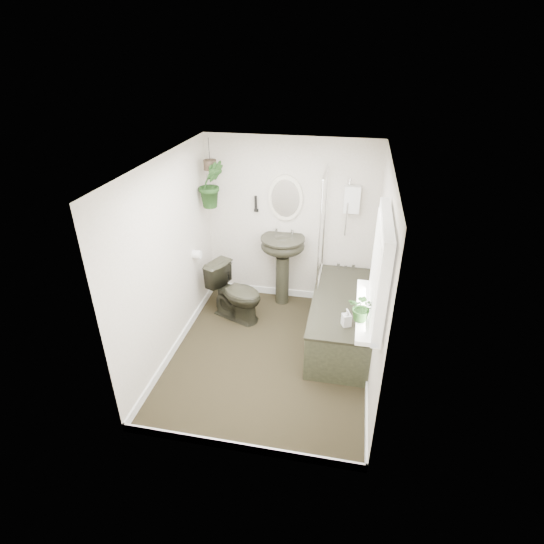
# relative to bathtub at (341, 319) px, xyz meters

# --- Properties ---
(floor) EXTENTS (2.30, 2.80, 0.02)m
(floor) POSITION_rel_bathtub_xyz_m (-0.80, -0.50, -0.30)
(floor) COLOR #2A2917
(floor) RESTS_ON ground
(ceiling) EXTENTS (2.30, 2.80, 0.02)m
(ceiling) POSITION_rel_bathtub_xyz_m (-0.80, -0.50, 2.02)
(ceiling) COLOR white
(ceiling) RESTS_ON ground
(wall_back) EXTENTS (2.30, 0.02, 2.30)m
(wall_back) POSITION_rel_bathtub_xyz_m (-0.80, 0.91, 0.86)
(wall_back) COLOR silver
(wall_back) RESTS_ON ground
(wall_front) EXTENTS (2.30, 0.02, 2.30)m
(wall_front) POSITION_rel_bathtub_xyz_m (-0.80, -1.91, 0.86)
(wall_front) COLOR silver
(wall_front) RESTS_ON ground
(wall_left) EXTENTS (0.02, 2.80, 2.30)m
(wall_left) POSITION_rel_bathtub_xyz_m (-1.96, -0.50, 0.86)
(wall_left) COLOR silver
(wall_left) RESTS_ON ground
(wall_right) EXTENTS (0.02, 2.80, 2.30)m
(wall_right) POSITION_rel_bathtub_xyz_m (0.36, -0.50, 0.86)
(wall_right) COLOR silver
(wall_right) RESTS_ON ground
(skirting) EXTENTS (2.30, 2.80, 0.10)m
(skirting) POSITION_rel_bathtub_xyz_m (-0.80, -0.50, -0.24)
(skirting) COLOR white
(skirting) RESTS_ON floor
(bathtub) EXTENTS (0.72, 1.72, 0.58)m
(bathtub) POSITION_rel_bathtub_xyz_m (0.00, 0.00, 0.00)
(bathtub) COLOR black
(bathtub) RESTS_ON floor
(bath_screen) EXTENTS (0.04, 0.72, 1.40)m
(bath_screen) POSITION_rel_bathtub_xyz_m (-0.33, 0.49, 0.99)
(bath_screen) COLOR silver
(bath_screen) RESTS_ON bathtub
(shower_box) EXTENTS (0.20, 0.10, 0.35)m
(shower_box) POSITION_rel_bathtub_xyz_m (0.00, 0.84, 1.26)
(shower_box) COLOR white
(shower_box) RESTS_ON wall_back
(oval_mirror) EXTENTS (0.46, 0.03, 0.62)m
(oval_mirror) POSITION_rel_bathtub_xyz_m (-0.86, 0.87, 1.21)
(oval_mirror) COLOR beige
(oval_mirror) RESTS_ON wall_back
(wall_sconce) EXTENTS (0.04, 0.04, 0.22)m
(wall_sconce) POSITION_rel_bathtub_xyz_m (-1.26, 0.86, 1.11)
(wall_sconce) COLOR black
(wall_sconce) RESTS_ON wall_back
(toilet_roll_holder) EXTENTS (0.11, 0.11, 0.11)m
(toilet_roll_holder) POSITION_rel_bathtub_xyz_m (-1.90, 0.20, 0.61)
(toilet_roll_holder) COLOR white
(toilet_roll_holder) RESTS_ON wall_left
(window_recess) EXTENTS (0.08, 1.00, 0.90)m
(window_recess) POSITION_rel_bathtub_xyz_m (0.29, -1.20, 1.36)
(window_recess) COLOR white
(window_recess) RESTS_ON wall_right
(window_sill) EXTENTS (0.18, 1.00, 0.04)m
(window_sill) POSITION_rel_bathtub_xyz_m (0.22, -1.20, 0.94)
(window_sill) COLOR white
(window_sill) RESTS_ON wall_right
(window_blinds) EXTENTS (0.01, 0.86, 0.76)m
(window_blinds) POSITION_rel_bathtub_xyz_m (0.24, -1.20, 1.36)
(window_blinds) COLOR white
(window_blinds) RESTS_ON wall_right
(toilet) EXTENTS (0.85, 0.68, 0.76)m
(toilet) POSITION_rel_bathtub_xyz_m (-1.40, 0.21, 0.09)
(toilet) COLOR black
(toilet) RESTS_ON floor
(pedestal_sink) EXTENTS (0.67, 0.59, 1.02)m
(pedestal_sink) POSITION_rel_bathtub_xyz_m (-0.86, 0.71, 0.22)
(pedestal_sink) COLOR black
(pedestal_sink) RESTS_ON floor
(sill_plant) EXTENTS (0.26, 0.24, 0.25)m
(sill_plant) POSITION_rel_bathtub_xyz_m (0.17, -1.40, 1.08)
(sill_plant) COLOR black
(sill_plant) RESTS_ON window_sill
(hanging_plant) EXTENTS (0.43, 0.40, 0.61)m
(hanging_plant) POSITION_rel_bathtub_xyz_m (-1.77, 0.58, 1.43)
(hanging_plant) COLOR black
(hanging_plant) RESTS_ON ceiling
(soap_bottle) EXTENTS (0.12, 0.12, 0.21)m
(soap_bottle) POSITION_rel_bathtub_xyz_m (0.06, -0.54, 0.39)
(soap_bottle) COLOR black
(soap_bottle) RESTS_ON bathtub
(hanging_pot) EXTENTS (0.16, 0.16, 0.12)m
(hanging_pot) POSITION_rel_bathtub_xyz_m (-1.77, 0.58, 1.68)
(hanging_pot) COLOR #3D3023
(hanging_pot) RESTS_ON ceiling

